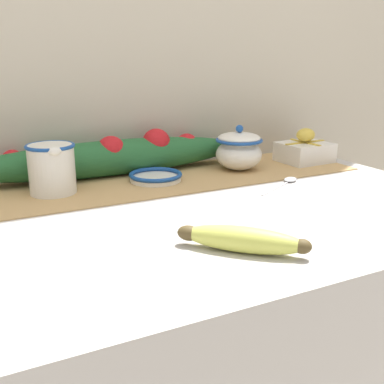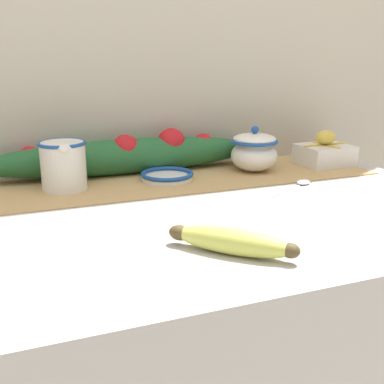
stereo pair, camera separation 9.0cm
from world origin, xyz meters
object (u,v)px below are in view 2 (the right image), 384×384
object	(u,v)px
cream_pitcher	(63,164)
sugar_bowl	(254,151)
small_dish	(167,176)
banana	(231,241)
gift_box	(325,153)
spoon	(301,183)

from	to	relation	value
cream_pitcher	sugar_bowl	distance (m)	0.48
cream_pitcher	small_dish	distance (m)	0.25
sugar_bowl	banana	bearing A→B (deg)	-121.89
cream_pitcher	small_dish	size ratio (longest dim) A/B	0.97
sugar_bowl	gift_box	distance (m)	0.22
cream_pitcher	spoon	bearing A→B (deg)	-16.88
cream_pitcher	spoon	world-z (taller)	cream_pitcher
banana	sugar_bowl	bearing A→B (deg)	58.11
spoon	gift_box	distance (m)	0.23
small_dish	banana	distance (m)	0.45
small_dish	spoon	distance (m)	0.32
cream_pitcher	sugar_bowl	xyz separation A→B (m)	(0.48, -0.00, -0.01)
sugar_bowl	small_dish	world-z (taller)	sugar_bowl
sugar_bowl	small_dish	distance (m)	0.24
spoon	gift_box	world-z (taller)	gift_box
cream_pitcher	banana	xyz separation A→B (m)	(0.20, -0.46, -0.04)
spoon	gift_box	bearing A→B (deg)	13.21
sugar_bowl	spoon	distance (m)	0.17
cream_pitcher	sugar_bowl	bearing A→B (deg)	-0.16
banana	spoon	bearing A→B (deg)	42.55
small_dish	gift_box	world-z (taller)	gift_box
small_dish	banana	xyz separation A→B (m)	(-0.04, -0.45, 0.01)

